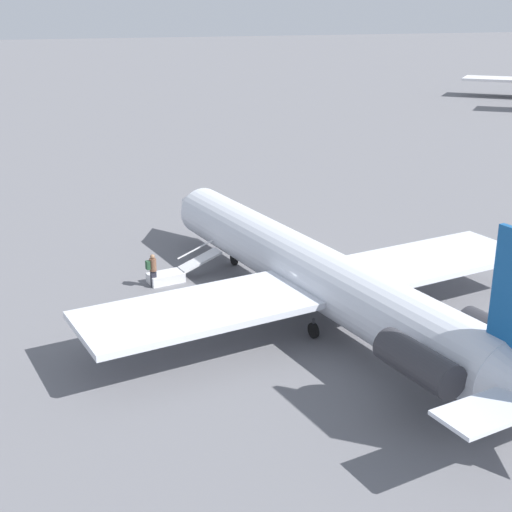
% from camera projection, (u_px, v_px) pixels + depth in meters
% --- Properties ---
extents(ground_plane, '(600.00, 600.00, 0.00)m').
position_uv_depth(ground_plane, '(308.00, 313.00, 33.54)').
color(ground_plane, slate).
extents(airplane_main, '(29.88, 22.67, 7.24)m').
position_uv_depth(airplane_main, '(321.00, 276.00, 32.02)').
color(airplane_main, silver).
rests_on(airplane_main, ground).
extents(boarding_stairs, '(1.65, 4.13, 1.77)m').
position_uv_depth(boarding_stairs, '(173.00, 274.00, 37.35)').
color(boarding_stairs, silver).
rests_on(boarding_stairs, ground).
extents(passenger, '(0.37, 0.56, 1.74)m').
position_uv_depth(passenger, '(152.00, 268.00, 36.38)').
color(passenger, '#23232D').
rests_on(passenger, ground).
extents(traffic_cone_near_stairs, '(0.63, 0.63, 0.69)m').
position_uv_depth(traffic_cone_near_stairs, '(128.00, 307.00, 33.35)').
color(traffic_cone_near_stairs, black).
rests_on(traffic_cone_near_stairs, ground).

